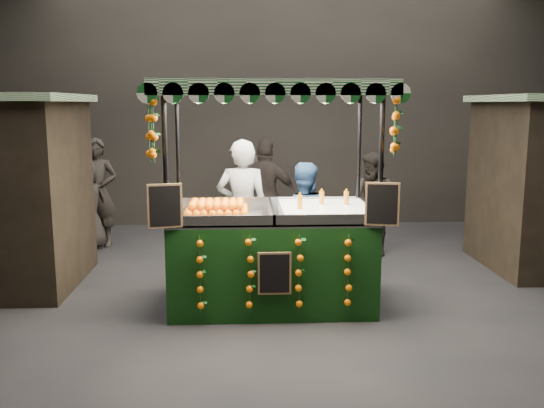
{
  "coord_description": "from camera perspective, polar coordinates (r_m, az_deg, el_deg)",
  "views": [
    {
      "loc": [
        -0.71,
        -6.98,
        2.47
      ],
      "look_at": [
        -0.34,
        0.54,
        1.18
      ],
      "focal_mm": 38.67,
      "sensor_mm": 36.0,
      "label": 1
    }
  ],
  "objects": [
    {
      "name": "ground",
      "position": [
        7.44,
        2.87,
        -9.67
      ],
      "size": [
        12.0,
        12.0,
        0.0
      ],
      "primitive_type": "plane",
      "color": "black",
      "rests_on": "ground"
    },
    {
      "name": "market_hall",
      "position": [
        7.08,
        3.11,
        17.13
      ],
      "size": [
        12.1,
        10.1,
        5.05
      ],
      "color": "black",
      "rests_on": "ground"
    },
    {
      "name": "juice_stall",
      "position": [
        7.13,
        0.05,
        -3.4
      ],
      "size": [
        2.82,
        1.66,
        2.73
      ],
      "color": "black",
      "rests_on": "ground"
    },
    {
      "name": "vendor_grey",
      "position": [
        8.18,
        -2.89,
        -0.65
      ],
      "size": [
        0.77,
        0.55,
        1.99
      ],
      "rotation": [
        0.0,
        0.0,
        3.04
      ],
      "color": "gray",
      "rests_on": "ground"
    },
    {
      "name": "vendor_blue",
      "position": [
        8.23,
        2.99,
        -1.72
      ],
      "size": [
        0.85,
        0.69,
        1.67
      ],
      "rotation": [
        0.0,
        0.0,
        3.07
      ],
      "color": "navy",
      "rests_on": "ground"
    },
    {
      "name": "shopper_0",
      "position": [
        10.62,
        -16.62,
        1.09
      ],
      "size": [
        0.73,
        0.51,
        1.9
      ],
      "rotation": [
        0.0,
        0.0,
        -0.09
      ],
      "color": "black",
      "rests_on": "ground"
    },
    {
      "name": "shopper_1",
      "position": [
        9.74,
        9.85,
        -0.02
      ],
      "size": [
        1.02,
        1.04,
        1.69
      ],
      "rotation": [
        0.0,
        0.0,
        -0.85
      ],
      "color": "black",
      "rests_on": "ground"
    },
    {
      "name": "shopper_2",
      "position": [
        9.75,
        -0.57,
        0.77
      ],
      "size": [
        1.2,
        0.75,
        1.9
      ],
      "rotation": [
        0.0,
        0.0,
        2.86
      ],
      "color": "black",
      "rests_on": "ground"
    },
    {
      "name": "shopper_3",
      "position": [
        10.99,
        -2.2,
        0.82
      ],
      "size": [
        1.13,
        0.89,
        1.54
      ],
      "rotation": [
        0.0,
        0.0,
        0.36
      ],
      "color": "#2D2825",
      "rests_on": "ground"
    },
    {
      "name": "shopper_4",
      "position": [
        10.47,
        -17.57,
        -0.07
      ],
      "size": [
        0.89,
        0.78,
        1.54
      ],
      "rotation": [
        0.0,
        0.0,
        3.61
      ],
      "color": "black",
      "rests_on": "ground"
    }
  ]
}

